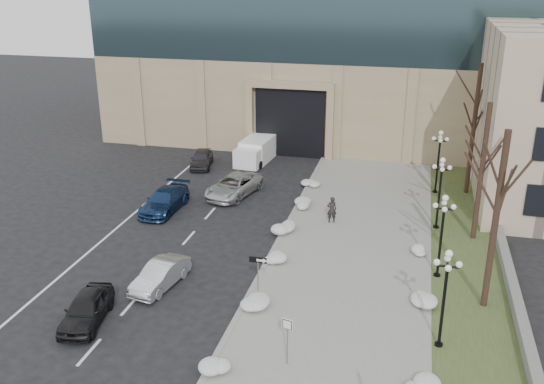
{
  "coord_description": "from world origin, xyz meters",
  "views": [
    {
      "loc": [
        6.49,
        -17.62,
        15.93
      ],
      "look_at": [
        -1.22,
        14.04,
        3.5
      ],
      "focal_mm": 40.0,
      "sensor_mm": 36.0,
      "label": 1
    }
  ],
  "objects": [
    {
      "name": "keep_sign",
      "position": [
        2.09,
        3.12,
        1.68
      ],
      "size": [
        0.49,
        0.16,
        2.29
      ],
      "rotation": [
        0.0,
        0.0,
        -0.24
      ],
      "color": "slate",
      "rests_on": "ground"
    },
    {
      "name": "box_truck",
      "position": [
        -6.39,
        30.09,
        0.94
      ],
      "size": [
        2.66,
        6.28,
        1.94
      ],
      "rotation": [
        0.0,
        0.0,
        -0.09
      ],
      "color": "white",
      "rests_on": "ground"
    },
    {
      "name": "tree_mid",
      "position": [
        10.5,
        18.0,
        5.5
      ],
      "size": [
        3.2,
        3.2,
        8.5
      ],
      "color": "black",
      "rests_on": "ground"
    },
    {
      "name": "pedestrian",
      "position": [
        1.71,
        18.25,
        0.99
      ],
      "size": [
        0.74,
        0.61,
        1.75
      ],
      "primitive_type": "imported",
      "rotation": [
        0.0,
        0.0,
        3.49
      ],
      "color": "black",
      "rests_on": "sidewalk"
    },
    {
      "name": "snow_clump_f",
      "position": [
        -0.86,
        20.28,
        0.3
      ],
      "size": [
        1.1,
        1.6,
        0.36
      ],
      "primitive_type": "ellipsoid",
      "color": "silver",
      "rests_on": "sidewalk"
    },
    {
      "name": "tree_near",
      "position": [
        10.5,
        10.0,
        5.83
      ],
      "size": [
        3.2,
        3.2,
        9.0
      ],
      "color": "black",
      "rests_on": "ground"
    },
    {
      "name": "car_d",
      "position": [
        -5.92,
        21.65,
        0.74
      ],
      "size": [
        3.64,
        5.75,
        1.48
      ],
      "primitive_type": "imported",
      "rotation": [
        0.0,
        0.0,
        -0.24
      ],
      "color": "#BBBBBB",
      "rests_on": "ground"
    },
    {
      "name": "stone_wall",
      "position": [
        12.0,
        16.0,
        0.35
      ],
      "size": [
        0.5,
        30.0,
        0.7
      ],
      "primitive_type": "cube",
      "color": "gray",
      "rests_on": "ground"
    },
    {
      "name": "curb",
      "position": [
        -1.0,
        14.0,
        0.07
      ],
      "size": [
        0.3,
        40.0,
        0.14
      ],
      "primitive_type": "cube",
      "color": "gray",
      "rests_on": "ground"
    },
    {
      "name": "lamppost_d",
      "position": [
        8.3,
        25.5,
        3.07
      ],
      "size": [
        1.18,
        1.18,
        4.76
      ],
      "color": "black",
      "rests_on": "ground"
    },
    {
      "name": "snow_clump_c",
      "position": [
        -0.62,
        7.34,
        0.3
      ],
      "size": [
        1.1,
        1.6,
        0.36
      ],
      "primitive_type": "ellipsoid",
      "color": "silver",
      "rests_on": "sidewalk"
    },
    {
      "name": "car_e",
      "position": [
        -10.47,
        27.39,
        0.69
      ],
      "size": [
        2.48,
        4.31,
        1.38
      ],
      "primitive_type": "imported",
      "rotation": [
        0.0,
        0.0,
        0.22
      ],
      "color": "#333338",
      "rests_on": "ground"
    },
    {
      "name": "snow_clump_e",
      "position": [
        -0.74,
        15.83,
        0.3
      ],
      "size": [
        1.1,
        1.6,
        0.36
      ],
      "primitive_type": "ellipsoid",
      "color": "silver",
      "rests_on": "sidewalk"
    },
    {
      "name": "snow_clump_b",
      "position": [
        -0.68,
        2.02,
        0.3
      ],
      "size": [
        1.1,
        1.6,
        0.36
      ],
      "primitive_type": "ellipsoid",
      "color": "silver",
      "rests_on": "sidewalk"
    },
    {
      "name": "lamppost_b",
      "position": [
        8.3,
        12.5,
        3.07
      ],
      "size": [
        1.18,
        1.18,
        4.76
      ],
      "color": "black",
      "rests_on": "ground"
    },
    {
      "name": "one_way_sign",
      "position": [
        -0.27,
        7.82,
        2.04
      ],
      "size": [
        0.92,
        0.24,
        2.47
      ],
      "rotation": [
        0.0,
        0.0,
        -0.01
      ],
      "color": "slate",
      "rests_on": "ground"
    },
    {
      "name": "tree_far",
      "position": [
        10.5,
        26.0,
        6.15
      ],
      "size": [
        3.2,
        3.2,
        9.5
      ],
      "color": "black",
      "rests_on": "ground"
    },
    {
      "name": "car_c",
      "position": [
        -9.66,
        17.78,
        0.73
      ],
      "size": [
        2.25,
        5.13,
        1.47
      ],
      "primitive_type": "imported",
      "rotation": [
        0.0,
        0.0,
        -0.04
      ],
      "color": "navy",
      "rests_on": "ground"
    },
    {
      "name": "snow_clump_i",
      "position": [
        7.85,
        9.39,
        0.3
      ],
      "size": [
        1.1,
        1.6,
        0.36
      ],
      "primitive_type": "ellipsoid",
      "color": "silver",
      "rests_on": "sidewalk"
    },
    {
      "name": "car_b",
      "position": [
        -5.75,
        8.08,
        0.67
      ],
      "size": [
        2.08,
        4.23,
        1.33
      ],
      "primitive_type": "imported",
      "rotation": [
        0.0,
        0.0,
        -0.17
      ],
      "color": "#B6B9BF",
      "rests_on": "ground"
    },
    {
      "name": "snow_clump_g",
      "position": [
        -0.82,
        24.65,
        0.3
      ],
      "size": [
        1.1,
        1.6,
        0.36
      ],
      "primitive_type": "ellipsoid",
      "color": "silver",
      "rests_on": "sidewalk"
    },
    {
      "name": "grass_strip",
      "position": [
        10.0,
        14.0,
        0.05
      ],
      "size": [
        4.0,
        40.0,
        0.1
      ],
      "primitive_type": "cube",
      "color": "#374623",
      "rests_on": "ground"
    },
    {
      "name": "snow_clump_d",
      "position": [
        -0.43,
        11.99,
        0.3
      ],
      "size": [
        1.1,
        1.6,
        0.36
      ],
      "primitive_type": "ellipsoid",
      "color": "silver",
      "rests_on": "sidewalk"
    },
    {
      "name": "sidewalk",
      "position": [
        3.5,
        14.0,
        0.06
      ],
      "size": [
        9.0,
        40.0,
        0.12
      ],
      "primitive_type": "cube",
      "color": "gray",
      "rests_on": "ground"
    },
    {
      "name": "lamppost_c",
      "position": [
        8.3,
        19.0,
        3.07
      ],
      "size": [
        1.18,
        1.18,
        4.76
      ],
      "color": "black",
      "rests_on": "ground"
    },
    {
      "name": "lamppost_a",
      "position": [
        8.3,
        6.0,
        3.07
      ],
      "size": [
        1.18,
        1.18,
        4.76
      ],
      "color": "black",
      "rests_on": "ground"
    },
    {
      "name": "snow_clump_j",
      "position": [
        7.4,
        15.11,
        0.3
      ],
      "size": [
        1.1,
        1.6,
        0.36
      ],
      "primitive_type": "ellipsoid",
      "color": "silver",
      "rests_on": "sidewalk"
    },
    {
      "name": "car_a",
      "position": [
        -7.77,
        4.14,
        0.71
      ],
      "size": [
        2.34,
        4.37,
        1.41
      ],
      "primitive_type": "imported",
      "rotation": [
        0.0,
        0.0,
        0.17
      ],
      "color": "black",
      "rests_on": "ground"
    }
  ]
}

